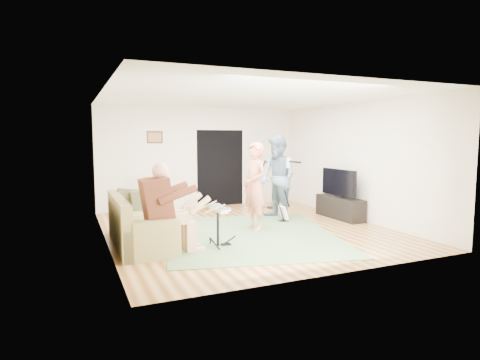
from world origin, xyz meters
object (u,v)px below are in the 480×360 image
Objects in this scene: guitar_spare at (284,213)px; torchiere_lamp at (273,164)px; sofa at (136,229)px; guitarist at (278,178)px; singer at (255,186)px; television at (339,182)px; dining_chair at (150,204)px; tv_cabinet at (340,208)px; drum_kit at (218,229)px.

torchiere_lamp is at bearing 70.07° from guitar_spare.
guitarist is at bearing 17.03° from sofa.
sofa is 1.26× the size of torchiere_lamp.
television is at bearing 88.59° from singer.
guitar_spare is (0.92, 0.42, -0.69)m from singer.
dining_chair is at bearing -178.15° from torchiere_lamp.
sofa is 3.45m from guitar_spare.
television is (-0.05, 0.00, 0.60)m from tv_cabinet.
guitarist is (0.93, 0.73, 0.07)m from singer.
sofa is 2.44m from dining_chair.
sofa is at bearing -167.84° from guitar_spare.
dining_chair reaches higher than tv_cabinet.
singer is at bearing -36.41° from dining_chair.
guitarist is 1.65m from tv_cabinet.
guitar_spare is 0.75× the size of dining_chair.
guitarist is at bearing 88.60° from guitar_spare.
television reaches higher than guitar_spare.
sofa is 1.21× the size of singer.
drum_kit is 2.76m from guitarist.
dining_chair reaches higher than guitar_spare.
sofa is 4.76m from torchiere_lamp.
torchiere_lamp is 1.23× the size of tv_cabinet.
singer reaches higher than television.
guitarist is at bearing 38.94° from drum_kit.
torchiere_lamp is at bearing 113.19° from tv_cabinet.
singer is at bearing -61.34° from guitarist.
guitarist reaches higher than torchiere_lamp.
sofa is 4.81m from television.
drum_kit is at bearing -146.48° from guitar_spare.
drum_kit reaches higher than tv_cabinet.
guitar_spare is 2.06m from torchiere_lamp.
sofa is at bearing -93.97° from dining_chair.
torchiere_lamp reaches higher than sofa.
guitar_spare is at bearing -18.16° from dining_chair.
torchiere_lamp is 1.77× the size of dining_chair.
guitarist reaches higher than drum_kit.
guitar_spare is at bearing -10.92° from guitarist.
sofa is at bearing -148.61° from torchiere_lamp.
singer is (1.16, 0.95, 0.58)m from drum_kit.
guitarist is 3.04m from dining_chair.
guitar_spare is at bearing 173.48° from television.
drum_kit and guitar_spare have the same top height.
torchiere_lamp is at bearing 146.86° from guitarist.
sofa is at bearing -173.21° from tv_cabinet.
guitar_spare is at bearing -109.93° from torchiere_lamp.
torchiere_lamp is (0.61, 1.40, 0.21)m from guitarist.
guitar_spare is (3.38, 0.73, -0.08)m from sofa.
dining_chair is at bearing 156.46° from television.
torchiere_lamp reaches higher than drum_kit.
sofa reaches higher than tv_cabinet.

